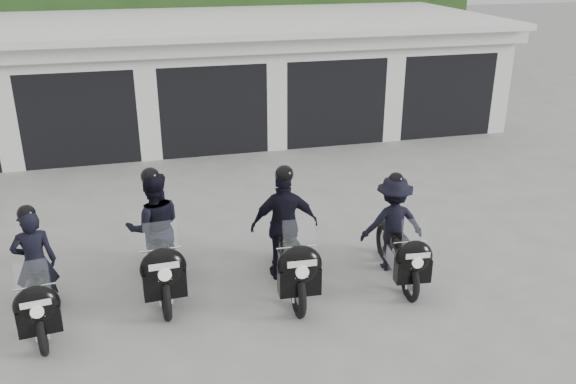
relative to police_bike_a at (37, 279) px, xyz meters
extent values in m
plane|color=#999993|center=(3.34, 1.12, -0.67)|extent=(80.00, 80.00, 0.00)
cube|color=silver|center=(3.34, 9.62, 0.73)|extent=(16.00, 6.00, 2.80)
cube|color=silver|center=(3.34, 9.42, 2.21)|extent=(16.40, 6.80, 0.16)
cube|color=silver|center=(3.34, 6.37, 1.98)|extent=(16.40, 0.12, 0.40)
cube|color=black|center=(3.34, 6.60, -0.55)|extent=(16.00, 0.06, 0.24)
cube|color=silver|center=(-1.31, 6.77, 0.73)|extent=(0.50, 0.50, 2.80)
cube|color=black|center=(0.24, 7.82, 0.43)|extent=(2.60, 2.60, 2.20)
cube|color=silver|center=(0.24, 6.77, 1.83)|extent=(2.60, 0.50, 0.60)
cube|color=silver|center=(1.79, 6.77, 0.73)|extent=(0.50, 0.50, 2.80)
cube|color=black|center=(3.34, 7.82, 0.43)|extent=(2.60, 2.60, 2.20)
cube|color=silver|center=(3.34, 6.77, 1.83)|extent=(2.60, 0.50, 0.60)
cube|color=silver|center=(4.89, 6.77, 0.73)|extent=(0.50, 0.50, 2.80)
cube|color=black|center=(6.44, 7.82, 0.43)|extent=(2.60, 2.60, 2.20)
cube|color=silver|center=(6.44, 6.77, 1.83)|extent=(2.60, 0.50, 0.60)
cube|color=silver|center=(7.99, 6.77, 0.73)|extent=(0.50, 0.50, 2.80)
cube|color=black|center=(9.54, 7.82, 0.43)|extent=(2.60, 2.60, 2.20)
cube|color=silver|center=(9.54, 6.77, 1.83)|extent=(2.60, 0.50, 0.60)
cube|color=silver|center=(11.09, 6.77, 0.73)|extent=(0.50, 0.50, 2.80)
cube|color=#163714|center=(3.34, 13.62, 1.48)|extent=(20.00, 2.00, 4.30)
cylinder|color=black|center=(6.34, 15.12, 0.98)|extent=(0.24, 0.24, 3.30)
cylinder|color=black|center=(10.84, 15.12, 0.98)|extent=(0.24, 0.24, 3.30)
torus|color=black|center=(0.08, -0.64, -0.39)|extent=(0.18, 0.66, 0.65)
torus|color=black|center=(-0.08, 0.64, -0.39)|extent=(0.18, 0.66, 0.65)
cube|color=#ACACB2|center=(0.00, 0.02, -0.33)|extent=(0.29, 0.52, 0.29)
cube|color=black|center=(0.00, 0.00, -0.47)|extent=(0.21, 1.17, 0.05)
ellipsoid|color=black|center=(0.02, -0.13, -0.03)|extent=(0.35, 0.55, 0.26)
cube|color=black|center=(-0.03, 0.25, -0.01)|extent=(0.29, 0.52, 0.09)
ellipsoid|color=black|center=(0.09, -0.71, 0.03)|extent=(0.60, 0.36, 0.54)
cube|color=black|center=(0.09, -0.71, -0.18)|extent=(0.54, 0.26, 0.36)
cube|color=#B2BFC6|center=(0.08, -0.69, 0.39)|extent=(0.40, 0.15, 0.46)
cylinder|color=silver|center=(0.07, -0.54, 0.19)|extent=(0.50, 0.09, 0.03)
cube|color=white|center=(0.11, -0.86, 0.13)|extent=(0.36, 0.06, 0.08)
cube|color=white|center=(0.10, -0.84, -0.03)|extent=(0.16, 0.03, 0.09)
imported|color=black|center=(-0.03, 0.27, 0.11)|extent=(0.62, 0.44, 1.57)
sphere|color=black|center=(-0.03, 0.27, 0.85)|extent=(0.24, 0.24, 0.24)
torus|color=black|center=(1.65, -0.23, -0.36)|extent=(0.14, 0.74, 0.73)
torus|color=black|center=(1.59, 1.21, -0.36)|extent=(0.14, 0.74, 0.73)
cube|color=#ACACB2|center=(1.62, 0.51, -0.29)|extent=(0.28, 0.56, 0.32)
cube|color=black|center=(1.62, 0.49, -0.45)|extent=(0.14, 1.30, 0.06)
ellipsoid|color=black|center=(1.63, 0.34, 0.05)|extent=(0.35, 0.59, 0.29)
cube|color=black|center=(1.61, 0.77, 0.07)|extent=(0.28, 0.56, 0.10)
ellipsoid|color=black|center=(1.66, -0.31, 0.11)|extent=(0.64, 0.36, 0.60)
cube|color=black|center=(1.66, -0.31, -0.12)|extent=(0.59, 0.24, 0.40)
cube|color=#B2BFC6|center=(1.66, -0.28, 0.51)|extent=(0.45, 0.13, 0.51)
cylinder|color=silver|center=(1.65, -0.11, 0.29)|extent=(0.56, 0.05, 0.03)
cube|color=white|center=(1.67, -0.48, 0.23)|extent=(0.40, 0.03, 0.09)
cube|color=white|center=(1.66, -0.45, 0.05)|extent=(0.18, 0.02, 0.10)
imported|color=black|center=(1.61, 0.79, 0.21)|extent=(0.88, 0.70, 1.76)
sphere|color=black|center=(1.61, 0.79, 1.03)|extent=(0.27, 0.27, 0.27)
torus|color=black|center=(3.46, -0.63, -0.36)|extent=(0.16, 0.74, 0.73)
torus|color=black|center=(3.55, 0.81, -0.36)|extent=(0.16, 0.74, 0.73)
cube|color=#ACACB2|center=(3.50, 0.11, -0.29)|extent=(0.29, 0.57, 0.32)
cube|color=black|center=(3.50, 0.09, -0.45)|extent=(0.16, 1.31, 0.06)
ellipsoid|color=black|center=(3.49, -0.06, 0.05)|extent=(0.36, 0.60, 0.29)
cube|color=black|center=(3.52, 0.37, 0.07)|extent=(0.29, 0.57, 0.10)
ellipsoid|color=black|center=(3.45, -0.71, 0.11)|extent=(0.65, 0.37, 0.60)
cube|color=black|center=(3.45, -0.71, -0.12)|extent=(0.59, 0.26, 0.40)
cube|color=#B2BFC6|center=(3.46, -0.68, 0.51)|extent=(0.45, 0.14, 0.51)
cylinder|color=silver|center=(3.47, -0.51, 0.29)|extent=(0.56, 0.06, 0.03)
cube|color=white|center=(3.44, -0.88, 0.23)|extent=(0.40, 0.04, 0.09)
cube|color=white|center=(3.45, -0.85, 0.05)|extent=(0.18, 0.03, 0.10)
imported|color=black|center=(3.52, 0.39, 0.21)|extent=(1.06, 0.65, 1.76)
sphere|color=black|center=(3.52, 0.39, 1.03)|extent=(0.27, 0.27, 0.27)
torus|color=black|center=(5.15, -0.66, -0.40)|extent=(0.16, 0.65, 0.65)
torus|color=black|center=(5.27, 0.61, -0.40)|extent=(0.16, 0.65, 0.65)
cube|color=#ACACB2|center=(5.21, -0.01, -0.34)|extent=(0.28, 0.51, 0.28)
cube|color=black|center=(5.21, -0.03, -0.48)|extent=(0.18, 1.15, 0.05)
ellipsoid|color=black|center=(5.20, -0.16, -0.03)|extent=(0.34, 0.54, 0.25)
cube|color=black|center=(5.23, 0.22, -0.02)|extent=(0.28, 0.51, 0.09)
ellipsoid|color=black|center=(5.14, -0.73, 0.02)|extent=(0.58, 0.35, 0.53)
cube|color=black|center=(5.14, -0.73, -0.19)|extent=(0.53, 0.24, 0.35)
cube|color=#B2BFC6|center=(5.14, -0.70, 0.37)|extent=(0.40, 0.14, 0.45)
cylinder|color=silver|center=(5.16, -0.55, 0.18)|extent=(0.50, 0.07, 0.02)
cube|color=white|center=(5.12, -0.88, 0.12)|extent=(0.35, 0.05, 0.08)
cube|color=white|center=(5.13, -0.85, -0.03)|extent=(0.16, 0.03, 0.09)
imported|color=black|center=(5.23, 0.24, 0.10)|extent=(1.05, 0.61, 1.55)
sphere|color=black|center=(5.23, 0.24, 0.83)|extent=(0.24, 0.24, 0.24)
camera|label=1|loc=(1.48, -7.71, 4.16)|focal=38.00mm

